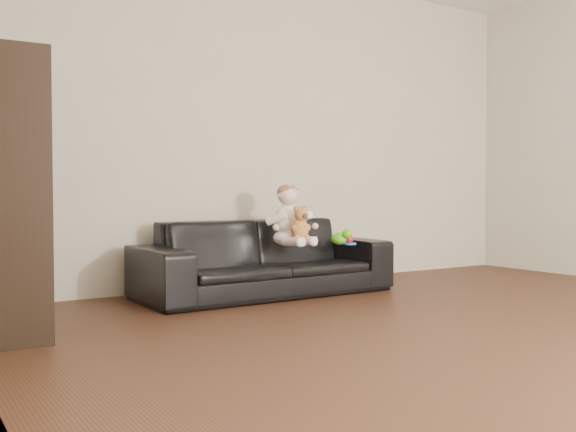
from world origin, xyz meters
TOP-DOWN VIEW (x-y plane):
  - wall_back at (0.00, 2.75)m, footprint 5.00×0.00m
  - sofa at (-0.45, 2.25)m, footprint 1.91×0.79m
  - cabinet at (-2.30, 1.68)m, footprint 0.38×0.52m
  - shelf_item at (-2.28, 1.68)m, footprint 0.19×0.26m
  - baby at (-0.31, 2.15)m, footprint 0.35×0.41m
  - teddy_bear at (-0.30, 2.01)m, footprint 0.15×0.15m
  - toy_green at (0.06, 2.03)m, footprint 0.13×0.15m
  - toy_rattle at (0.21, 2.09)m, footprint 0.09×0.09m
  - toy_blue_disc at (0.14, 2.01)m, footprint 0.10×0.10m

SIDE VIEW (x-z plane):
  - sofa at x=-0.45m, z-range 0.00..0.55m
  - toy_blue_disc at x=0.14m, z-range 0.36..0.38m
  - toy_rattle at x=0.21m, z-range 0.36..0.43m
  - toy_green at x=0.06m, z-range 0.36..0.46m
  - teddy_bear at x=-0.30m, z-range 0.41..0.65m
  - baby at x=-0.31m, z-range 0.34..0.79m
  - cabinet at x=-2.30m, z-range 0.00..1.47m
  - shelf_item at x=-2.28m, z-range 0.92..1.20m
  - wall_back at x=0.00m, z-range -1.20..3.80m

